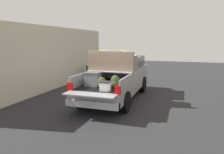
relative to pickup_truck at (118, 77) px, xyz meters
The scene contains 4 objects.
ground_plane 1.03m from the pickup_truck, behind, with size 40.00×40.00×0.00m, color #262628.
pickup_truck is the anchor object (origin of this frame).
building_facade 4.19m from the pickup_truck, 76.09° to the left, with size 11.99×0.36×3.40m, color beige.
trash_can 4.95m from the pickup_truck, 39.80° to the left, with size 0.60×0.60×0.98m.
Camera 1 is at (-9.22, -2.91, 2.61)m, focal length 34.62 mm.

